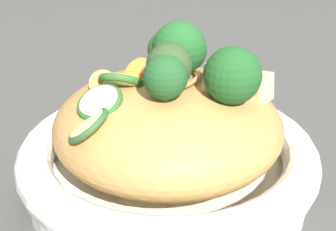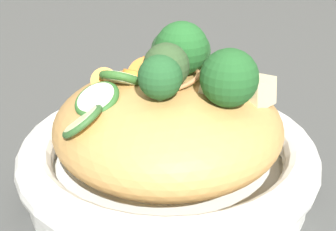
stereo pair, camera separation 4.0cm
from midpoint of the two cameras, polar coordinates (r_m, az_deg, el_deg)
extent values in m
plane|color=#434544|center=(0.44, -2.64, -9.02)|extent=(3.00, 3.00, 0.00)
cylinder|color=white|center=(0.43, -2.67, -7.78)|extent=(0.26, 0.26, 0.02)
torus|color=white|center=(0.42, -2.75, -4.61)|extent=(0.28, 0.28, 0.03)
ellipsoid|color=tan|center=(0.41, -2.83, -1.20)|extent=(0.21, 0.21, 0.09)
torus|color=tan|center=(0.39, -2.87, 4.51)|extent=(0.08, 0.08, 0.02)
torus|color=#B58248|center=(0.39, -0.87, 3.05)|extent=(0.09, 0.09, 0.02)
cone|color=#98BB7C|center=(0.37, -2.98, 2.98)|extent=(0.03, 0.03, 0.02)
sphere|color=#304C29|center=(0.36, -3.06, 6.25)|extent=(0.05, 0.05, 0.04)
cone|color=#97B978|center=(0.40, -1.20, 5.16)|extent=(0.03, 0.03, 0.02)
sphere|color=#215C27|center=(0.40, -1.23, 8.54)|extent=(0.07, 0.07, 0.05)
cone|color=#A3B57C|center=(0.42, -2.85, 5.61)|extent=(0.02, 0.02, 0.02)
sphere|color=#284E2C|center=(0.41, -2.91, 8.31)|extent=(0.04, 0.04, 0.04)
cone|color=#9EB66E|center=(0.42, -0.68, 5.63)|extent=(0.02, 0.02, 0.02)
sphere|color=#245729|center=(0.41, -0.70, 8.31)|extent=(0.04, 0.04, 0.04)
cone|color=#9CB774|center=(0.37, 5.14, 1.81)|extent=(0.03, 0.03, 0.02)
sphere|color=#205524|center=(0.36, 5.29, 5.21)|extent=(0.06, 0.06, 0.05)
cone|color=#99C26F|center=(0.36, -3.57, 1.74)|extent=(0.02, 0.02, 0.02)
sphere|color=#215328|center=(0.35, -3.67, 4.83)|extent=(0.05, 0.05, 0.04)
cylinder|color=orange|center=(0.40, -7.45, 5.07)|extent=(0.02, 0.02, 0.01)
cylinder|color=orange|center=(0.43, -5.43, 6.15)|extent=(0.03, 0.03, 0.02)
cylinder|color=orange|center=(0.40, 3.68, 4.80)|extent=(0.03, 0.02, 0.02)
cylinder|color=orange|center=(0.41, -6.08, 5.58)|extent=(0.03, 0.03, 0.02)
cylinder|color=orange|center=(0.40, -11.23, 3.94)|extent=(0.03, 0.03, 0.02)
cylinder|color=beige|center=(0.39, -8.85, 4.26)|extent=(0.04, 0.04, 0.02)
torus|color=#316328|center=(0.39, -8.85, 4.26)|extent=(0.05, 0.05, 0.03)
cylinder|color=beige|center=(0.35, -13.41, -1.35)|extent=(0.04, 0.04, 0.02)
torus|color=#2F5C2A|center=(0.35, -13.41, -1.35)|extent=(0.05, 0.05, 0.03)
cylinder|color=beige|center=(0.37, -11.85, 1.60)|extent=(0.04, 0.04, 0.02)
torus|color=#2B5D26|center=(0.37, -11.85, 1.60)|extent=(0.04, 0.04, 0.02)
cube|color=beige|center=(0.38, 3.88, 4.11)|extent=(0.05, 0.04, 0.03)
cube|color=beige|center=(0.40, 8.12, 3.42)|extent=(0.03, 0.03, 0.03)
camera|label=1|loc=(0.02, -92.86, -1.38)|focal=47.57mm
camera|label=2|loc=(0.02, 87.14, 1.38)|focal=47.57mm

